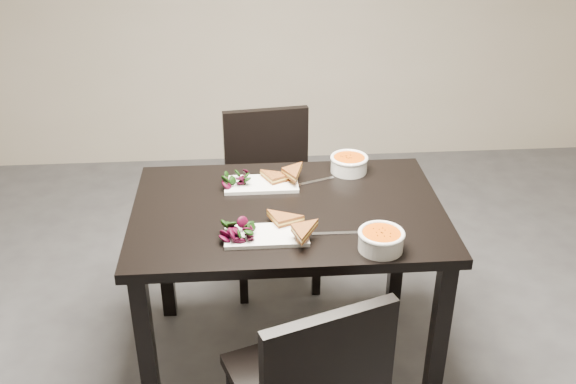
{
  "coord_description": "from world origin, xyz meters",
  "views": [
    {
      "loc": [
        -0.03,
        -1.72,
        2.01
      ],
      "look_at": [
        0.14,
        0.47,
        0.82
      ],
      "focal_mm": 40.96,
      "sensor_mm": 36.0,
      "label": 1
    }
  ],
  "objects_px": {
    "chair_far": "(270,187)",
    "soup_bowl_near": "(381,239)",
    "plate_near": "(266,236)",
    "plate_far": "(261,184)",
    "table": "(288,230)",
    "soup_bowl_far": "(349,163)"
  },
  "relations": [
    {
      "from": "chair_far",
      "to": "soup_bowl_near",
      "type": "height_order",
      "value": "chair_far"
    },
    {
      "from": "plate_near",
      "to": "plate_far",
      "type": "bearing_deg",
      "value": 90.55
    },
    {
      "from": "plate_near",
      "to": "soup_bowl_near",
      "type": "height_order",
      "value": "soup_bowl_near"
    },
    {
      "from": "plate_near",
      "to": "plate_far",
      "type": "distance_m",
      "value": 0.39
    },
    {
      "from": "table",
      "to": "plate_far",
      "type": "distance_m",
      "value": 0.24
    },
    {
      "from": "table",
      "to": "chair_far",
      "type": "relative_size",
      "value": 1.41
    },
    {
      "from": "chair_far",
      "to": "plate_far",
      "type": "height_order",
      "value": "chair_far"
    },
    {
      "from": "table",
      "to": "chair_far",
      "type": "bearing_deg",
      "value": 93.15
    },
    {
      "from": "soup_bowl_near",
      "to": "chair_far",
      "type": "bearing_deg",
      "value": 108.82
    },
    {
      "from": "chair_far",
      "to": "soup_bowl_far",
      "type": "relative_size",
      "value": 5.27
    },
    {
      "from": "table",
      "to": "soup_bowl_near",
      "type": "height_order",
      "value": "soup_bowl_near"
    },
    {
      "from": "chair_far",
      "to": "plate_near",
      "type": "relative_size",
      "value": 2.84
    },
    {
      "from": "plate_near",
      "to": "plate_far",
      "type": "height_order",
      "value": "same"
    },
    {
      "from": "table",
      "to": "chair_far",
      "type": "height_order",
      "value": "chair_far"
    },
    {
      "from": "table",
      "to": "chair_far",
      "type": "xyz_separation_m",
      "value": [
        -0.04,
        0.68,
        -0.17
      ]
    },
    {
      "from": "soup_bowl_near",
      "to": "plate_far",
      "type": "distance_m",
      "value": 0.64
    },
    {
      "from": "chair_far",
      "to": "soup_bowl_far",
      "type": "distance_m",
      "value": 0.58
    },
    {
      "from": "plate_near",
      "to": "soup_bowl_far",
      "type": "distance_m",
      "value": 0.62
    },
    {
      "from": "plate_far",
      "to": "soup_bowl_far",
      "type": "xyz_separation_m",
      "value": [
        0.38,
        0.1,
        0.03
      ]
    },
    {
      "from": "soup_bowl_far",
      "to": "chair_far",
      "type": "bearing_deg",
      "value": 129.86
    },
    {
      "from": "soup_bowl_far",
      "to": "table",
      "type": "bearing_deg",
      "value": -133.89
    },
    {
      "from": "soup_bowl_near",
      "to": "plate_far",
      "type": "relative_size",
      "value": 0.54
    }
  ]
}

